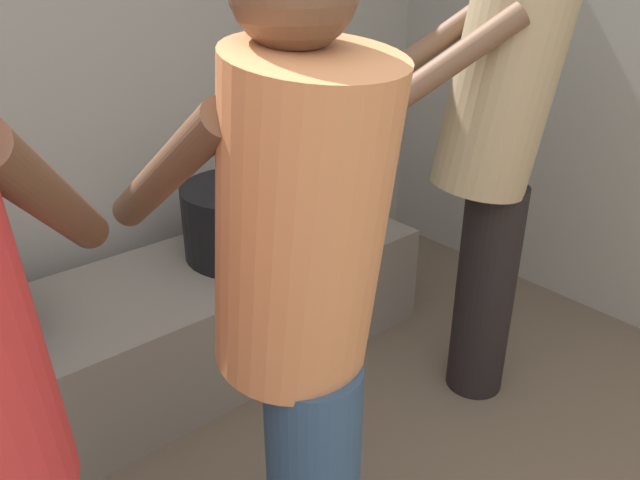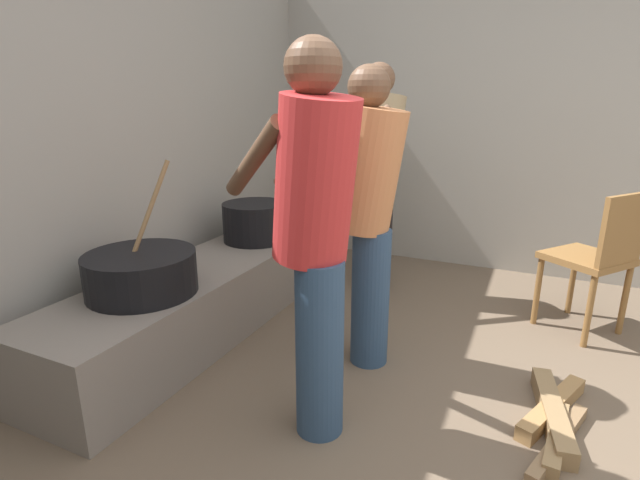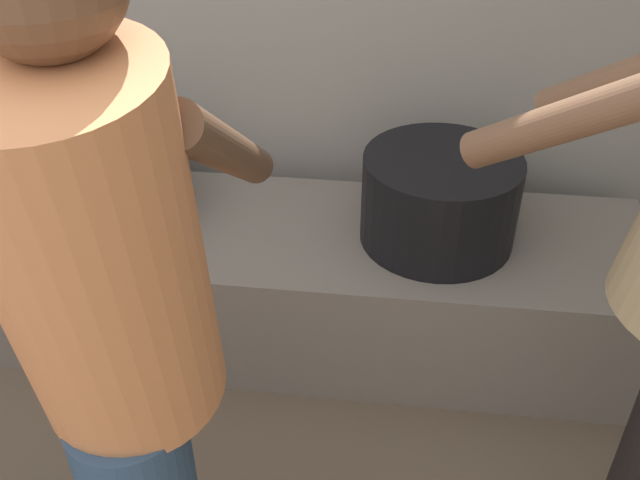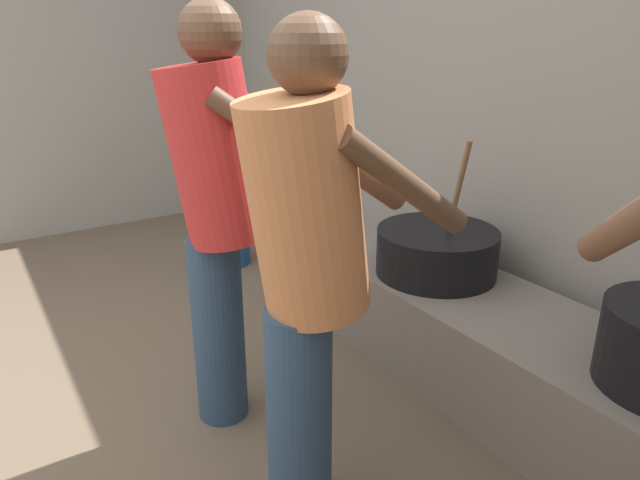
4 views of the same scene
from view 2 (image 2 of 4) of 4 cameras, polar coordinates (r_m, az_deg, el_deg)
name	(u,v)px [view 2 (image 2 of 4)]	position (r m, az deg, el deg)	size (l,w,h in m)	color
block_enclosure_rear	(11,133)	(2.73, -33.18, 10.77)	(5.59, 0.20, 2.44)	#9E998E
block_enclosure_right	(575,121)	(4.17, 28.39, 12.47)	(0.20, 5.20, 2.44)	#9E998E
hearth_ledge	(212,293)	(3.06, -12.92, -6.28)	(2.38, 0.60, 0.41)	slate
cooking_pot_main	(141,273)	(2.59, -20.72, -3.71)	(0.56, 0.56, 0.67)	black
cooking_pot_secondary	(255,222)	(3.37, -7.80, 2.19)	(0.45, 0.45, 0.27)	black
cook_in_orange_shirt	(367,204)	(2.38, 5.69, 4.40)	(0.34, 0.64, 1.53)	navy
cook_in_red_shirt	(315,224)	(1.83, -0.65, 1.94)	(0.62, 0.73, 1.59)	navy
cook_in_tan_shirt	(377,166)	(3.39, 6.86, 8.83)	(0.73, 0.66, 1.62)	black
chair_brown_wood	(597,256)	(3.21, 30.40, -1.65)	(0.56, 0.56, 0.88)	olive
firewood_pile	(554,420)	(2.42, 26.32, -18.83)	(0.79, 0.29, 0.08)	olive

